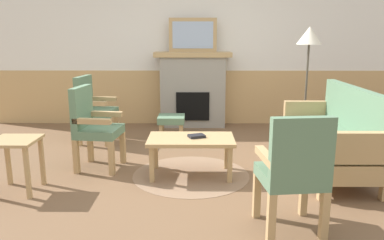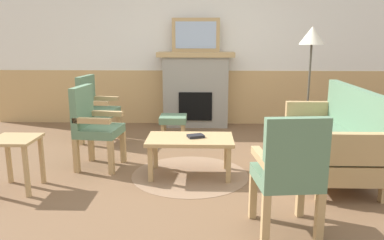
# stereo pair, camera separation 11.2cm
# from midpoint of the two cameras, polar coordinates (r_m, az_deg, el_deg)

# --- Properties ---
(ground_plane) EXTENTS (14.00, 14.00, 0.00)m
(ground_plane) POSITION_cam_midpoint_polar(r_m,az_deg,el_deg) (4.43, 0.59, -7.96)
(ground_plane) COLOR brown
(wall_back) EXTENTS (7.20, 0.14, 2.70)m
(wall_back) POSITION_cam_midpoint_polar(r_m,az_deg,el_deg) (6.75, 1.10, 10.53)
(wall_back) COLOR white
(wall_back) RESTS_ON ground_plane
(fireplace) EXTENTS (1.30, 0.44, 1.28)m
(fireplace) POSITION_cam_midpoint_polar(r_m,az_deg,el_deg) (6.56, 1.05, 4.70)
(fireplace) COLOR gray
(fireplace) RESTS_ON ground_plane
(framed_picture) EXTENTS (0.80, 0.04, 0.56)m
(framed_picture) POSITION_cam_midpoint_polar(r_m,az_deg,el_deg) (6.50, 1.08, 12.65)
(framed_picture) COLOR tan
(framed_picture) RESTS_ON fireplace
(couch) EXTENTS (0.70, 1.80, 0.98)m
(couch) POSITION_cam_midpoint_polar(r_m,az_deg,el_deg) (4.67, 20.86, -2.60)
(couch) COLOR tan
(couch) RESTS_ON ground_plane
(coffee_table) EXTENTS (0.96, 0.56, 0.44)m
(coffee_table) POSITION_cam_midpoint_polar(r_m,az_deg,el_deg) (4.25, 0.46, -3.38)
(coffee_table) COLOR tan
(coffee_table) RESTS_ON ground_plane
(round_rug) EXTENTS (1.33, 1.33, 0.01)m
(round_rug) POSITION_cam_midpoint_polar(r_m,az_deg,el_deg) (4.37, 0.45, -8.20)
(round_rug) COLOR #896B51
(round_rug) RESTS_ON ground_plane
(book_on_table) EXTENTS (0.21, 0.18, 0.03)m
(book_on_table) POSITION_cam_midpoint_polar(r_m,az_deg,el_deg) (4.25, 1.31, -2.42)
(book_on_table) COLOR black
(book_on_table) RESTS_ON coffee_table
(footstool) EXTENTS (0.40, 0.40, 0.36)m
(footstool) POSITION_cam_midpoint_polar(r_m,az_deg,el_deg) (5.79, -2.28, -0.08)
(footstool) COLOR tan
(footstool) RESTS_ON ground_plane
(armchair_near_fireplace) EXTENTS (0.54, 0.54, 0.98)m
(armchair_near_fireplace) POSITION_cam_midpoint_polar(r_m,az_deg,el_deg) (5.76, -13.84, 2.07)
(armchair_near_fireplace) COLOR tan
(armchair_near_fireplace) RESTS_ON ground_plane
(armchair_by_window_left) EXTENTS (0.53, 0.53, 0.98)m
(armchair_by_window_left) POSITION_cam_midpoint_polar(r_m,az_deg,el_deg) (4.62, -13.94, -0.50)
(armchair_by_window_left) COLOR tan
(armchair_by_window_left) RESTS_ON ground_plane
(armchair_front_left) EXTENTS (0.53, 0.53, 0.98)m
(armchair_front_left) POSITION_cam_midpoint_polar(r_m,az_deg,el_deg) (3.08, 15.44, -7.20)
(armchair_front_left) COLOR tan
(armchair_front_left) RESTS_ON ground_plane
(side_table) EXTENTS (0.44, 0.44, 0.55)m
(side_table) POSITION_cam_midpoint_polar(r_m,az_deg,el_deg) (4.21, -24.31, -3.99)
(side_table) COLOR tan
(side_table) RESTS_ON ground_plane
(floor_lamp_by_couch) EXTENTS (0.36, 0.36, 1.68)m
(floor_lamp_by_couch) POSITION_cam_midpoint_polar(r_m,az_deg,el_deg) (5.73, 18.08, 10.95)
(floor_lamp_by_couch) COLOR #332D28
(floor_lamp_by_couch) RESTS_ON ground_plane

